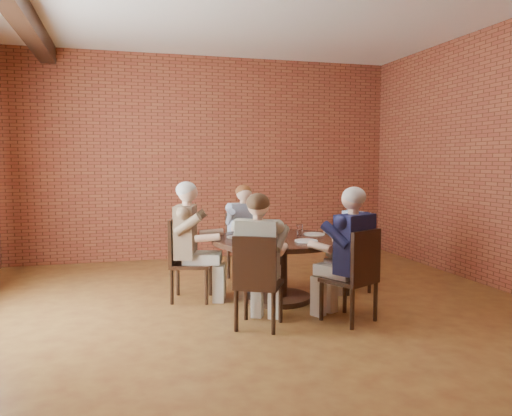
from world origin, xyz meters
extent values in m
plane|color=olive|center=(0.00, 0.00, 0.00)|extent=(7.00, 7.00, 0.00)
plane|color=brown|center=(0.00, 3.50, 1.70)|extent=(7.00, 0.00, 7.00)
cylinder|color=black|center=(0.34, 0.61, 0.03)|extent=(0.78, 0.78, 0.06)
cylinder|color=black|center=(0.34, 0.61, 0.35)|extent=(0.22, 0.22, 0.64)
cylinder|color=black|center=(0.34, 0.61, 0.72)|extent=(1.56, 1.56, 0.05)
cube|color=black|center=(1.37, 0.76, 0.43)|extent=(0.44, 0.44, 0.04)
cube|color=black|center=(1.54, 0.79, 0.67)|extent=(0.09, 0.39, 0.44)
cylinder|color=black|center=(1.19, 0.90, 0.21)|extent=(0.04, 0.04, 0.41)
cylinder|color=black|center=(1.24, 0.58, 0.21)|extent=(0.04, 0.04, 0.41)
cylinder|color=black|center=(1.51, 0.95, 0.21)|extent=(0.04, 0.04, 0.41)
cylinder|color=black|center=(1.56, 0.62, 0.21)|extent=(0.04, 0.04, 0.41)
cube|color=black|center=(0.21, 1.69, 0.43)|extent=(0.47, 0.47, 0.04)
cube|color=black|center=(0.19, 1.88, 0.69)|extent=(0.42, 0.09, 0.48)
cylinder|color=black|center=(0.05, 1.49, 0.21)|extent=(0.04, 0.04, 0.41)
cylinder|color=black|center=(0.41, 1.53, 0.21)|extent=(0.04, 0.04, 0.41)
cylinder|color=black|center=(0.01, 1.85, 0.21)|extent=(0.04, 0.04, 0.41)
cylinder|color=black|center=(0.37, 1.89, 0.21)|extent=(0.04, 0.04, 0.41)
cube|color=black|center=(-0.64, 0.90, 0.43)|extent=(0.57, 0.57, 0.04)
cube|color=black|center=(-0.84, 0.96, 0.71)|extent=(0.17, 0.45, 0.53)
cylinder|color=black|center=(-0.51, 0.65, 0.21)|extent=(0.04, 0.04, 0.41)
cylinder|color=black|center=(-0.39, 1.04, 0.21)|extent=(0.04, 0.04, 0.41)
cylinder|color=black|center=(-0.89, 0.77, 0.21)|extent=(0.04, 0.04, 0.41)
cylinder|color=black|center=(-0.78, 1.15, 0.21)|extent=(0.04, 0.04, 0.41)
cube|color=black|center=(-0.13, -0.25, 0.43)|extent=(0.58, 0.58, 0.04)
cube|color=black|center=(-0.22, -0.42, 0.69)|extent=(0.39, 0.24, 0.49)
cylinder|color=black|center=(0.12, -0.18, 0.21)|extent=(0.04, 0.04, 0.41)
cylinder|color=black|center=(-0.20, 0.00, 0.21)|extent=(0.04, 0.04, 0.41)
cylinder|color=black|center=(-0.06, -0.50, 0.21)|extent=(0.04, 0.04, 0.41)
cylinder|color=black|center=(-0.38, -0.32, 0.21)|extent=(0.04, 0.04, 0.41)
cube|color=black|center=(0.82, -0.31, 0.43)|extent=(0.61, 0.61, 0.04)
cube|color=black|center=(0.91, -0.49, 0.71)|extent=(0.42, 0.24, 0.52)
cylinder|color=black|center=(0.90, -0.05, 0.21)|extent=(0.04, 0.04, 0.41)
cylinder|color=black|center=(0.55, -0.22, 0.21)|extent=(0.04, 0.04, 0.41)
cylinder|color=black|center=(1.08, -0.39, 0.21)|extent=(0.04, 0.04, 0.41)
cylinder|color=black|center=(0.73, -0.57, 0.21)|extent=(0.04, 0.04, 0.41)
cylinder|color=white|center=(0.85, 0.74, 0.76)|extent=(0.26, 0.26, 0.01)
cylinder|color=white|center=(0.40, 1.12, 0.76)|extent=(0.26, 0.26, 0.01)
cylinder|color=white|center=(-0.11, 0.75, 0.76)|extent=(0.26, 0.26, 0.01)
cylinder|color=white|center=(0.57, 0.28, 0.76)|extent=(0.26, 0.26, 0.01)
cylinder|color=white|center=(0.65, 0.71, 0.82)|extent=(0.07, 0.07, 0.14)
cylinder|color=white|center=(0.47, 0.77, 0.82)|extent=(0.07, 0.07, 0.14)
cylinder|color=white|center=(0.21, 0.99, 0.82)|extent=(0.07, 0.07, 0.14)
cylinder|color=white|center=(0.24, 0.63, 0.82)|extent=(0.07, 0.07, 0.14)
cylinder|color=white|center=(0.11, 0.51, 0.82)|extent=(0.07, 0.07, 0.14)
cylinder|color=white|center=(0.17, 0.20, 0.82)|extent=(0.07, 0.07, 0.14)
cube|color=black|center=(0.57, 0.14, 0.75)|extent=(0.09, 0.15, 0.01)
camera|label=1|loc=(-1.44, -4.93, 1.65)|focal=35.00mm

